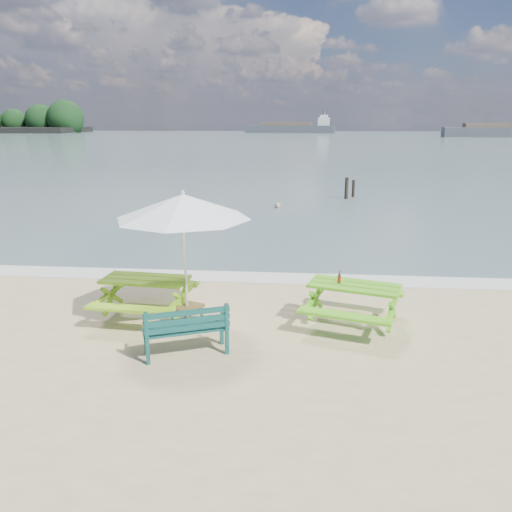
# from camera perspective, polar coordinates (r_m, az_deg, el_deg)

# --- Properties ---
(sea) EXTENTS (300.00, 300.00, 0.00)m
(sea) POSITION_cam_1_polar(r_m,az_deg,el_deg) (92.28, 4.39, 12.95)
(sea) COLOR slate
(sea) RESTS_ON ground
(foam_strip) EXTENTS (22.00, 0.90, 0.01)m
(foam_strip) POSITION_cam_1_polar(r_m,az_deg,el_deg) (12.46, -1.45, -2.41)
(foam_strip) COLOR silver
(foam_strip) RESTS_ON ground
(picnic_table_left) EXTENTS (1.84, 2.01, 0.80)m
(picnic_table_left) POSITION_cam_1_polar(r_m,az_deg,el_deg) (10.16, -12.40, -4.71)
(picnic_table_left) COLOR #79B11A
(picnic_table_left) RESTS_ON ground
(picnic_table_right) EXTENTS (2.15, 2.28, 0.80)m
(picnic_table_right) POSITION_cam_1_polar(r_m,az_deg,el_deg) (9.74, 11.03, -5.53)
(picnic_table_right) COLOR #5CB61B
(picnic_table_right) RESTS_ON ground
(park_bench) EXTENTS (1.47, 0.95, 0.86)m
(park_bench) POSITION_cam_1_polar(r_m,az_deg,el_deg) (8.52, -7.98, -9.37)
(park_bench) COLOR #0F413D
(park_bench) RESTS_ON ground
(side_table) EXTENTS (0.65, 0.65, 0.33)m
(side_table) POSITION_cam_1_polar(r_m,az_deg,el_deg) (9.83, -7.86, -6.51)
(side_table) COLOR brown
(side_table) RESTS_ON ground
(patio_umbrella) EXTENTS (3.27, 3.27, 2.50)m
(patio_umbrella) POSITION_cam_1_polar(r_m,az_deg,el_deg) (9.27, -8.33, 5.62)
(patio_umbrella) COLOR silver
(patio_umbrella) RESTS_ON ground
(beer_bottle) EXTENTS (0.06, 0.06, 0.25)m
(beer_bottle) POSITION_cam_1_polar(r_m,az_deg,el_deg) (9.60, 9.49, -2.60)
(beer_bottle) COLOR brown
(beer_bottle) RESTS_ON picnic_table_right
(swimmer) EXTENTS (0.66, 0.53, 1.56)m
(swimmer) POSITION_cam_1_polar(r_m,az_deg,el_deg) (22.43, 2.47, 4.15)
(swimmer) COLOR tan
(swimmer) RESTS_ON ground
(mooring_pilings) EXTENTS (0.56, 0.76, 1.25)m
(mooring_pilings) POSITION_cam_1_polar(r_m,az_deg,el_deg) (25.52, 10.60, 7.40)
(mooring_pilings) COLOR black
(mooring_pilings) RESTS_ON ground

